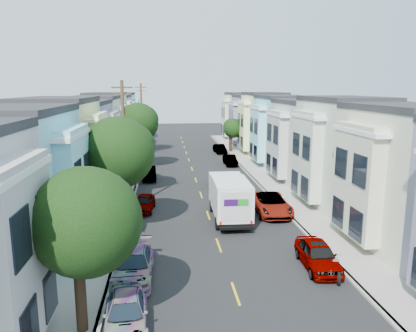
% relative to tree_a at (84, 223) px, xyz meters
% --- Properties ---
extents(ground, '(160.00, 160.00, 0.00)m').
position_rel_tree_a_xyz_m(ground, '(6.30, 14.40, -4.61)').
color(ground, black).
rests_on(ground, ground).
extents(road_slab, '(12.00, 70.00, 0.02)m').
position_rel_tree_a_xyz_m(road_slab, '(6.30, 29.40, -4.60)').
color(road_slab, black).
rests_on(road_slab, ground).
extents(curb_left, '(0.30, 70.00, 0.15)m').
position_rel_tree_a_xyz_m(curb_left, '(0.25, 29.40, -4.53)').
color(curb_left, gray).
rests_on(curb_left, ground).
extents(curb_right, '(0.30, 70.00, 0.15)m').
position_rel_tree_a_xyz_m(curb_right, '(12.35, 29.40, -4.53)').
color(curb_right, gray).
rests_on(curb_right, ground).
extents(sidewalk_left, '(2.60, 70.00, 0.15)m').
position_rel_tree_a_xyz_m(sidewalk_left, '(-1.05, 29.40, -4.53)').
color(sidewalk_left, gray).
rests_on(sidewalk_left, ground).
extents(sidewalk_right, '(2.60, 70.00, 0.15)m').
position_rel_tree_a_xyz_m(sidewalk_right, '(13.65, 29.40, -4.53)').
color(sidewalk_right, gray).
rests_on(sidewalk_right, ground).
extents(centerline, '(0.12, 70.00, 0.01)m').
position_rel_tree_a_xyz_m(centerline, '(6.30, 29.40, -4.61)').
color(centerline, gold).
rests_on(centerline, ground).
extents(townhouse_row_left, '(5.00, 70.00, 8.50)m').
position_rel_tree_a_xyz_m(townhouse_row_left, '(-4.85, 29.40, -4.61)').
color(townhouse_row_left, '#BBBAB9').
rests_on(townhouse_row_left, ground).
extents(townhouse_row_right, '(5.00, 70.00, 8.50)m').
position_rel_tree_a_xyz_m(townhouse_row_right, '(17.45, 29.40, -4.61)').
color(townhouse_row_right, '#BBBAB9').
rests_on(townhouse_row_right, ground).
extents(tree_a, '(4.23, 4.23, 6.75)m').
position_rel_tree_a_xyz_m(tree_a, '(0.00, 0.00, 0.00)').
color(tree_a, black).
rests_on(tree_a, ground).
extents(tree_b, '(4.70, 4.70, 7.83)m').
position_rel_tree_a_xyz_m(tree_b, '(0.00, 11.23, 0.85)').
color(tree_b, black).
rests_on(tree_b, ground).
extents(tree_c, '(4.29, 4.29, 6.51)m').
position_rel_tree_a_xyz_m(tree_c, '(0.00, 21.82, -0.26)').
color(tree_c, black).
rests_on(tree_c, ground).
extents(tree_d, '(4.70, 4.70, 7.86)m').
position_rel_tree_a_xyz_m(tree_d, '(0.00, 32.91, 0.88)').
color(tree_d, black).
rests_on(tree_d, ground).
extents(tree_e, '(4.40, 4.40, 7.01)m').
position_rel_tree_a_xyz_m(tree_e, '(0.00, 45.97, 0.17)').
color(tree_e, black).
rests_on(tree_e, ground).
extents(tree_far_r, '(2.91, 2.91, 5.06)m').
position_rel_tree_a_xyz_m(tree_far_r, '(13.20, 44.34, -1.05)').
color(tree_far_r, black).
rests_on(tree_far_r, ground).
extents(utility_pole_near, '(1.60, 0.26, 10.00)m').
position_rel_tree_a_xyz_m(utility_pole_near, '(0.00, 16.40, 0.54)').
color(utility_pole_near, '#42301E').
rests_on(utility_pole_near, ground).
extents(utility_pole_far, '(1.60, 0.26, 10.00)m').
position_rel_tree_a_xyz_m(utility_pole_far, '(0.00, 42.40, 0.54)').
color(utility_pole_far, '#42301E').
rests_on(utility_pole_far, ground).
extents(fedex_truck, '(2.50, 6.50, 3.12)m').
position_rel_tree_a_xyz_m(fedex_truck, '(7.76, 13.36, -2.86)').
color(fedex_truck, silver).
rests_on(fedex_truck, ground).
extents(lead_sedan, '(1.70, 4.27, 1.40)m').
position_rel_tree_a_xyz_m(lead_sedan, '(8.40, 23.01, -3.91)').
color(lead_sedan, black).
rests_on(lead_sedan, ground).
extents(parked_left_a, '(2.01, 4.26, 1.25)m').
position_rel_tree_a_xyz_m(parked_left_a, '(1.40, 0.17, -3.98)').
color(parked_left_a, black).
rests_on(parked_left_a, ground).
extents(parked_left_b, '(2.07, 4.76, 1.42)m').
position_rel_tree_a_xyz_m(parked_left_b, '(1.40, 4.55, -3.90)').
color(parked_left_b, '#111939').
rests_on(parked_left_b, ground).
extents(parked_left_c, '(1.89, 4.05, 1.27)m').
position_rel_tree_a_xyz_m(parked_left_c, '(1.40, 16.10, -3.97)').
color(parked_left_c, '#9D9D9D').
rests_on(parked_left_c, ground).
extents(parked_left_d, '(1.66, 4.17, 1.37)m').
position_rel_tree_a_xyz_m(parked_left_d, '(1.40, 27.06, -3.92)').
color(parked_left_d, '#580315').
rests_on(parked_left_d, ground).
extents(parked_right_a, '(1.93, 4.54, 1.45)m').
position_rel_tree_a_xyz_m(parked_right_a, '(11.20, 4.72, -3.88)').
color(parked_right_a, '#373839').
rests_on(parked_right_a, ground).
extents(parked_right_b, '(2.72, 5.55, 1.52)m').
position_rel_tree_a_xyz_m(parked_right_b, '(11.20, 14.37, -3.85)').
color(parked_right_b, white).
rests_on(parked_right_b, ground).
extents(parked_right_c, '(1.42, 3.87, 1.28)m').
position_rel_tree_a_xyz_m(parked_right_c, '(11.20, 34.06, -3.97)').
color(parked_right_c, black).
rests_on(parked_right_c, ground).
extents(parked_right_d, '(1.73, 4.02, 1.30)m').
position_rel_tree_a_xyz_m(parked_right_d, '(11.20, 43.52, -3.96)').
color(parked_right_d, black).
rests_on(parked_right_d, ground).
extents(motorcycle, '(0.31, 2.23, 0.89)m').
position_rel_tree_a_xyz_m(motorcycle, '(11.69, 3.52, -4.14)').
color(motorcycle, black).
rests_on(motorcycle, ground).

